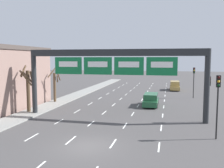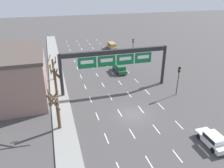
{
  "view_description": "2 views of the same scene",
  "coord_description": "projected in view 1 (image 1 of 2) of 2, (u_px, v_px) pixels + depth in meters",
  "views": [
    {
      "loc": [
        5.53,
        -16.25,
        6.19
      ],
      "look_at": [
        0.11,
        7.33,
        3.72
      ],
      "focal_mm": 40.0,
      "sensor_mm": 36.0,
      "label": 1
    },
    {
      "loc": [
        -10.17,
        -24.43,
        16.92
      ],
      "look_at": [
        -1.26,
        6.36,
        2.16
      ],
      "focal_mm": 35.0,
      "sensor_mm": 36.0,
      "label": 2
    }
  ],
  "objects": [
    {
      "name": "tree_bare_second",
      "position": [
        28.0,
        87.0,
        28.15
      ],
      "size": [
        1.67,
        1.52,
        5.29
      ],
      "color": "brown",
      "rests_on": "sidewalk_left"
    },
    {
      "name": "traffic_light_far_end",
      "position": [
        209.0,
        90.0,
        24.1
      ],
      "size": [
        0.3,
        0.35,
        4.48
      ],
      "color": "black",
      "rests_on": "ground_plane"
    },
    {
      "name": "suv_green",
      "position": [
        151.0,
        99.0,
        32.62
      ],
      "size": [
        1.86,
        4.76,
        1.64
      ],
      "color": "#235B38",
      "rests_on": "ground_plane"
    },
    {
      "name": "ground_plane",
      "position": [
        87.0,
        146.0,
        17.62
      ],
      "size": [
        220.0,
        220.0,
        0.0
      ],
      "primitive_type": "plane",
      "color": "#474444"
    },
    {
      "name": "sign_gantry",
      "position": [
        114.0,
        64.0,
        25.37
      ],
      "size": [
        18.64,
        0.7,
        7.14
      ],
      "color": "#232628",
      "rests_on": "ground_plane"
    },
    {
      "name": "traffic_light_mid_block",
      "position": [
        194.0,
        76.0,
        38.86
      ],
      "size": [
        0.3,
        0.35,
        4.81
      ],
      "color": "black",
      "rests_on": "ground_plane"
    },
    {
      "name": "lane_dashes",
      "position": [
        122.0,
        109.0,
        30.71
      ],
      "size": [
        10.02,
        67.0,
        0.01
      ],
      "color": "white",
      "rests_on": "ground_plane"
    },
    {
      "name": "suv_gold",
      "position": [
        175.0,
        85.0,
        48.97
      ],
      "size": [
        1.85,
        4.89,
        1.78
      ],
      "color": "#A88947",
      "rests_on": "ground_plane"
    },
    {
      "name": "tree_bare_closest",
      "position": [
        55.0,
        85.0,
        34.98
      ],
      "size": [
        1.62,
        1.6,
        4.74
      ],
      "color": "brown",
      "rests_on": "sidewalk_left"
    },
    {
      "name": "traffic_light_near_gantry",
      "position": [
        218.0,
        94.0,
        18.86
      ],
      "size": [
        0.3,
        0.35,
        4.93
      ],
      "color": "black",
      "rests_on": "ground_plane"
    }
  ]
}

